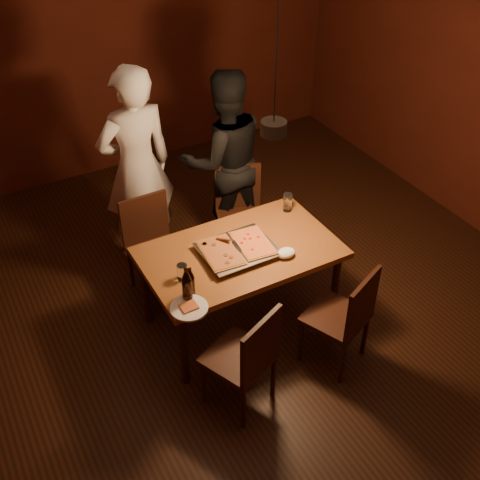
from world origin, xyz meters
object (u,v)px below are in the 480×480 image
chair_far_left (151,238)px  chair_near_left (248,353)px  chair_near_right (347,311)px  pendant_lamp (274,127)px  pizza_tray (238,251)px  diner_dark (224,160)px  chair_far_right (240,205)px  diner_white (137,167)px  plate_slice (189,308)px  dining_table (240,258)px  beer_bottle_a (187,284)px  beer_bottle_b (190,281)px

chair_far_left → chair_near_left: same height
chair_near_right → pendant_lamp: (-0.23, 0.72, 1.22)m
chair_near_left → pizza_tray: 0.85m
chair_far_left → diner_dark: 1.02m
chair_near_left → pendant_lamp: bearing=27.0°
pizza_tray → diner_dark: (0.49, 1.14, 0.09)m
chair_far_right → chair_near_right: size_ratio=0.97×
pizza_tray → pendant_lamp: size_ratio=0.50×
chair_near_left → diner_white: bearing=65.7°
chair_near_right → chair_far_left: bearing=97.3°
chair_far_left → diner_dark: (0.90, 0.36, 0.32)m
chair_far_left → plate_slice: (-0.17, -1.15, 0.22)m
diner_dark → chair_far_right: bearing=97.8°
dining_table → chair_near_right: 0.91m
chair_far_right → chair_near_right: (0.02, -1.59, 0.00)m
pendant_lamp → plate_slice: bearing=-157.9°
dining_table → plate_slice: plate_slice is taller
chair_far_left → beer_bottle_a: (-0.13, -1.06, 0.35)m
dining_table → chair_near_left: size_ratio=2.72×
chair_near_right → plate_slice: chair_near_right is taller
chair_far_right → pizza_tray: size_ratio=0.97×
pizza_tray → beer_bottle_a: bearing=-158.2°
chair_near_right → diner_white: diner_white is taller
diner_dark → beer_bottle_a: bearing=62.3°
chair_near_right → pendant_lamp: pendant_lamp is taller
diner_dark → pendant_lamp: (-0.22, -1.16, 0.90)m
chair_near_left → plate_slice: 0.50m
chair_far_right → chair_near_left: same height
chair_far_right → diner_white: size_ratio=0.29×
pizza_tray → beer_bottle_a: size_ratio=2.01×
chair_far_left → pendant_lamp: bearing=129.5°
chair_near_left → plate_slice: bearing=100.5°
beer_bottle_a → chair_near_right: bearing=-24.2°
beer_bottle_b → plate_slice: bearing=-120.5°
chair_near_left → pizza_tray: (0.33, 0.75, 0.24)m
chair_far_left → plate_slice: chair_far_left is taller
chair_near_right → plate_slice: size_ratio=2.10×
beer_bottle_a → diner_dark: size_ratio=0.16×
chair_near_left → chair_near_right: 0.83m
chair_far_right → plate_slice: chair_far_right is taller
chair_near_left → plate_slice: size_ratio=2.10×
pizza_tray → plate_slice: pizza_tray is taller
beer_bottle_a → pizza_tray: bearing=26.9°
plate_slice → pendant_lamp: (0.85, 0.35, 1.00)m
plate_slice → diner_white: size_ratio=0.14×
plate_slice → diner_white: (0.28, 1.65, 0.17)m
chair_near_right → beer_bottle_a: 1.20m
chair_near_left → chair_far_left: bearing=69.7°
chair_far_right → plate_slice: size_ratio=2.03×
chair_near_right → beer_bottle_b: beer_bottle_b is taller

